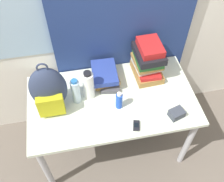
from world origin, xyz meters
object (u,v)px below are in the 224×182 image
Objects in this scene: camera_pouch at (177,114)px; book_stack_left at (105,75)px; book_stack_center at (148,61)px; sunscreen_bottle at (119,101)px; sports_bottle at (88,85)px; sunglasses_case at (110,90)px; backpack at (49,90)px; cell_phone at (136,126)px; water_bottle at (76,91)px.

book_stack_left is at bearing 135.57° from camera_pouch.
book_stack_left is 0.36m from book_stack_center.
sports_bottle is at bearing 143.78° from sunscreen_bottle.
sunscreen_bottle reaches higher than book_stack_left.
sports_bottle is (-0.49, -0.13, -0.03)m from book_stack_center.
backpack is at bearing -172.87° from sunglasses_case.
book_stack_left is at bearing 106.74° from cell_phone.
camera_pouch is at bearing -27.67° from sports_bottle.
backpack is at bearing 152.92° from cell_phone.
book_stack_left is at bearing 98.70° from sunglasses_case.
water_bottle is at bearing 157.87° from camera_pouch.
sports_bottle is at bearing -139.19° from book_stack_left.
backpack is 4.92× the size of cell_phone.
book_stack_center reaches higher than sports_bottle.
book_stack_center is at bearing 15.27° from sports_bottle.
cell_phone is at bearing -49.82° from sports_bottle.
sunglasses_case is (0.26, 0.04, -0.09)m from water_bottle.
water_bottle is at bearing 141.19° from cell_phone.
water_bottle is 0.90× the size of sports_bottle.
backpack is at bearing -166.68° from book_stack_center.
backpack reaches higher than book_stack_left.
book_stack_center reaches higher than camera_pouch.
sunglasses_case is (0.17, 0.01, -0.11)m from sports_bottle.
book_stack_left is 0.13m from sunglasses_case.
water_bottle reaches higher than sunscreen_bottle.
sunglasses_case is at bearing 109.38° from cell_phone.
sunscreen_bottle is at bearing -21.45° from water_bottle.
sunscreen_bottle reaches higher than camera_pouch.
book_stack_center reaches higher than cell_phone.
sports_bottle reaches higher than book_stack_left.
book_stack_left reaches higher than cell_phone.
sunglasses_case is (0.45, 0.06, -0.17)m from backpack.
book_stack_left is 1.72× the size of sunglasses_case.
book_stack_center is 0.41m from sunscreen_bottle.
cell_phone is (0.39, -0.31, -0.10)m from water_bottle.
sunscreen_bottle is (0.06, -0.28, 0.01)m from book_stack_left.
book_stack_center is at bearing 21.28° from sunglasses_case.
cell_phone is 0.75× the size of camera_pouch.
sunglasses_case is (-0.33, -0.13, -0.14)m from book_stack_center.
backpack is at bearing -157.73° from book_stack_left.
water_bottle reaches higher than sunglasses_case.
water_bottle is (-0.25, -0.16, 0.05)m from book_stack_left.
book_stack_center is at bearing 1.26° from book_stack_left.
cell_phone is at bearing -66.05° from sunscreen_bottle.
book_stack_left is at bearing 22.27° from backpack.
camera_pouch is at bearing -77.18° from book_stack_center.
cell_phone is (0.14, -0.47, -0.06)m from book_stack_left.
camera_pouch is (0.88, -0.26, -0.16)m from backpack.
backpack reaches higher than camera_pouch.
sunscreen_bottle is at bearing -36.22° from sports_bottle.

